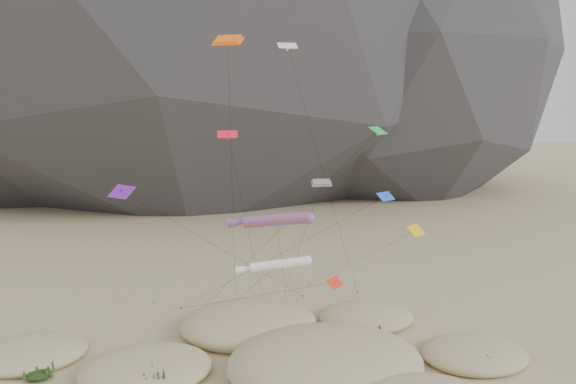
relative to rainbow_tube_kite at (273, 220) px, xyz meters
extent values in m
ellipsoid|color=#2B2B30|center=(-38.24, 111.65, 31.32)|extent=(136.20, 127.83, 116.00)
ellipsoid|color=black|center=(54.76, 98.65, 25.32)|extent=(130.55, 126.41, 100.00)
ellipsoid|color=#CCB789|center=(-12.50, -3.96, -12.11)|extent=(11.77, 10.01, 2.55)
ellipsoid|color=#CCB789|center=(3.13, -7.48, -11.67)|extent=(17.88, 15.20, 4.50)
ellipsoid|color=#CCB789|center=(17.70, -8.01, -12.19)|extent=(10.29, 8.74, 2.19)
ellipsoid|color=#CCB789|center=(-1.95, 3.35, -11.85)|extent=(14.53, 12.35, 3.72)
ellipsoid|color=#CCB789|center=(11.13, 2.97, -12.13)|extent=(10.70, 9.09, 2.49)
ellipsoid|color=#CCB789|center=(-23.36, 2.10, -12.17)|extent=(10.70, 9.10, 2.28)
ellipsoid|color=black|center=(-12.29, -6.66, -11.88)|extent=(2.48, 2.12, 0.74)
ellipsoid|color=black|center=(-11.61, -5.76, -11.98)|extent=(2.04, 1.74, 0.61)
ellipsoid|color=black|center=(2.87, -8.19, -11.58)|extent=(3.72, 3.18, 1.12)
ellipsoid|color=black|center=(4.12, -5.64, -11.68)|extent=(2.90, 2.48, 0.87)
ellipsoid|color=black|center=(-0.06, -9.01, -11.78)|extent=(2.44, 2.09, 0.73)
ellipsoid|color=black|center=(18.07, -10.55, -12.08)|extent=(2.58, 2.20, 0.77)
ellipsoid|color=black|center=(-4.45, 5.15, -11.68)|extent=(2.68, 2.29, 0.80)
ellipsoid|color=black|center=(-0.05, 1.89, -11.78)|extent=(2.51, 2.15, 0.75)
ellipsoid|color=black|center=(11.93, 3.66, -11.98)|extent=(2.06, 1.76, 0.62)
ellipsoid|color=black|center=(9.94, -0.57, -12.08)|extent=(2.16, 1.85, 0.65)
ellipsoid|color=black|center=(-24.00, 1.39, -12.18)|extent=(2.41, 2.06, 0.72)
ellipsoid|color=black|center=(-21.65, -2.55, -12.28)|extent=(2.26, 1.93, 0.68)
cylinder|color=#3F2D1E|center=(-5.98, 11.45, -12.53)|extent=(0.08, 0.08, 0.30)
cylinder|color=#3F2D1E|center=(-0.80, 12.84, -12.53)|extent=(0.08, 0.08, 0.30)
cylinder|color=#3F2D1E|center=(1.27, 11.54, -12.53)|extent=(0.08, 0.08, 0.30)
cylinder|color=#3F2D1E|center=(8.26, 16.26, -12.53)|extent=(0.08, 0.08, 0.30)
cylinder|color=#3F2D1E|center=(6.52, 12.28, -12.53)|extent=(0.08, 0.08, 0.30)
cylinder|color=#3F2D1E|center=(-8.69, 11.67, -12.53)|extent=(0.08, 0.08, 0.30)
cylinder|color=#3F2D1E|center=(13.53, 12.00, -12.53)|extent=(0.08, 0.08, 0.30)
cylinder|color=#3F2D1E|center=(-11.70, 14.09, -12.53)|extent=(0.08, 0.08, 0.30)
cylinder|color=#F9461A|center=(0.28, -0.11, 0.04)|extent=(6.48, 3.40, 1.83)
sphere|color=#F9461A|center=(3.27, -1.25, 0.29)|extent=(1.23, 1.23, 1.23)
cone|color=#F9461A|center=(-3.01, 1.14, -0.28)|extent=(2.86, 1.93, 1.32)
cylinder|color=black|center=(2.16, 5.53, -6.32)|extent=(3.79, 11.31, 12.74)
cylinder|color=silver|center=(-0.57, -5.00, -2.97)|extent=(5.26, 1.07, 1.19)
sphere|color=silver|center=(2.01, -5.12, -2.77)|extent=(0.87, 0.87, 0.87)
cone|color=silver|center=(-3.42, -4.87, -3.23)|extent=(2.15, 0.84, 0.89)
cylinder|color=black|center=(-1.89, 2.93, -7.83)|extent=(2.66, 15.88, 9.73)
cube|color=#FF610D|center=(-4.10, 0.39, 16.91)|extent=(3.01, 2.54, 0.83)
cube|color=#FF610D|center=(-4.10, 0.39, 17.13)|extent=(2.51, 2.09, 0.82)
cylinder|color=black|center=(-2.93, 7.49, 2.11)|extent=(2.36, 14.23, 29.60)
cube|color=#F54D19|center=(6.19, 4.18, 2.79)|extent=(2.25, 1.11, 0.61)
cube|color=#F54D19|center=(6.19, 4.18, 2.98)|extent=(1.91, 0.89, 0.60)
cylinder|color=black|center=(5.76, 10.29, -4.95)|extent=(0.90, 12.25, 15.49)
cube|color=green|center=(10.75, -0.03, 8.59)|extent=(2.35, 2.27, 0.76)
cube|color=green|center=(10.75, -0.03, 8.44)|extent=(0.33, 0.32, 0.74)
cylinder|color=black|center=(2.38, 5.71, -2.02)|extent=(16.76, 11.50, 21.24)
cube|color=blue|center=(11.15, -1.43, 2.14)|extent=(2.11, 1.70, 0.75)
cube|color=blue|center=(11.15, -1.43, 1.99)|extent=(0.31, 0.31, 0.64)
cylinder|color=black|center=(1.23, 5.12, -5.25)|extent=(19.87, 13.13, 14.79)
cube|color=silver|center=(2.99, 6.31, 17.25)|extent=(2.06, 1.15, 0.70)
cube|color=silver|center=(2.99, 6.31, 17.10)|extent=(0.25, 0.18, 0.71)
cylinder|color=black|center=(8.26, 9.15, 2.31)|extent=(10.57, 5.73, 29.89)
cube|color=#6F1B9E|center=(-13.97, -2.11, 3.67)|extent=(2.55, 2.70, 0.99)
cube|color=#6F1B9E|center=(-13.97, -2.11, 3.52)|extent=(0.43, 0.43, 0.84)
cylinder|color=black|center=(-3.73, 5.08, -4.48)|extent=(20.52, 14.42, 16.32)
cube|color=red|center=(-4.96, -4.71, 8.69)|extent=(1.81, 1.11, 0.60)
cube|color=red|center=(-4.96, -4.71, 8.54)|extent=(0.22, 0.18, 0.60)
cylinder|color=black|center=(-1.85, 3.42, -1.97)|extent=(6.26, 16.28, 21.34)
cube|color=#E3B60B|center=(15.52, 0.41, -1.98)|extent=(2.54, 2.35, 1.01)
cube|color=#E3B60B|center=(15.52, 0.41, -2.13)|extent=(0.44, 0.45, 0.78)
cylinder|color=black|center=(11.89, 8.34, -7.31)|extent=(7.28, 15.87, 10.68)
cube|color=red|center=(4.66, -5.28, -5.02)|extent=(1.95, 1.89, 0.76)
cube|color=red|center=(4.66, -5.28, -5.17)|extent=(0.33, 0.33, 0.61)
cylinder|color=black|center=(-2.02, 3.19, -8.83)|extent=(13.38, 16.98, 7.63)
camera|label=1|loc=(-11.32, -52.47, 11.42)|focal=35.00mm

